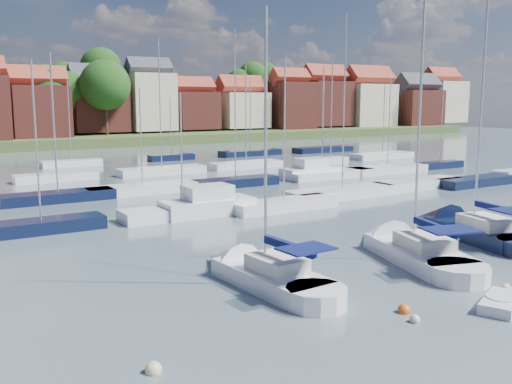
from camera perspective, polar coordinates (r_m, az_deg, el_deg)
ground at (r=62.94m, az=-8.75°, el=1.33°), size 260.00×260.00×0.00m
sailboat_left at (r=27.28m, az=0.21°, el=-8.19°), size 3.25×10.08×13.58m
sailboat_centre at (r=32.71m, az=14.75°, el=-5.55°), size 5.94×11.47×15.10m
sailboat_navy at (r=38.76m, az=20.13°, el=-3.51°), size 5.27×11.67×15.66m
tender at (r=25.99m, az=23.32°, el=-10.17°), size 3.03×2.28×0.59m
buoy_a at (r=19.16m, az=-10.22°, el=-17.35°), size 0.54×0.54×0.54m
buoy_b at (r=23.46m, az=15.58°, el=-12.44°), size 0.41×0.41×0.41m
buoy_c at (r=24.33m, az=14.56°, el=-11.59°), size 0.52×0.52×0.52m
buoy_d at (r=28.39m, az=23.68°, el=-9.05°), size 0.50×0.50×0.50m
buoy_e at (r=37.92m, az=19.21°, el=-4.29°), size 0.45×0.45×0.45m
marina_field at (r=59.29m, az=-5.23°, el=1.34°), size 79.62×41.41×15.93m
far_shore_town at (r=152.50m, az=-21.84°, el=7.09°), size 212.46×90.00×22.27m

